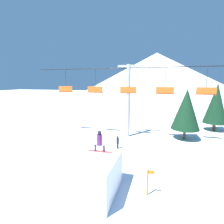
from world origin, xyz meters
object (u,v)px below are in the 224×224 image
object	(u,v)px
snow_ramp	(89,175)
trail_marker	(148,182)
pine_tree_near	(186,109)
snowboarder	(99,141)
distant_skier	(118,142)

from	to	relation	value
snow_ramp	trail_marker	world-z (taller)	snow_ramp
trail_marker	pine_tree_near	bearing A→B (deg)	74.32
snowboarder	snow_ramp	bearing A→B (deg)	-106.15
distant_skier	pine_tree_near	bearing A→B (deg)	36.75
snow_ramp	pine_tree_near	distance (m)	13.34
pine_tree_near	distant_skier	xyz separation A→B (m)	(-6.35, -4.74, -2.66)
snow_ramp	distant_skier	distance (m)	6.81
snow_ramp	distant_skier	bearing A→B (deg)	90.52
pine_tree_near	trail_marker	size ratio (longest dim) A/B	3.63
pine_tree_near	trail_marker	bearing A→B (deg)	-105.68
distant_skier	trail_marker	bearing A→B (deg)	-62.23
trail_marker	distant_skier	distance (m)	7.03
pine_tree_near	distant_skier	world-z (taller)	pine_tree_near
snow_ramp	snowboarder	world-z (taller)	snowboarder
snow_ramp	pine_tree_near	world-z (taller)	pine_tree_near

